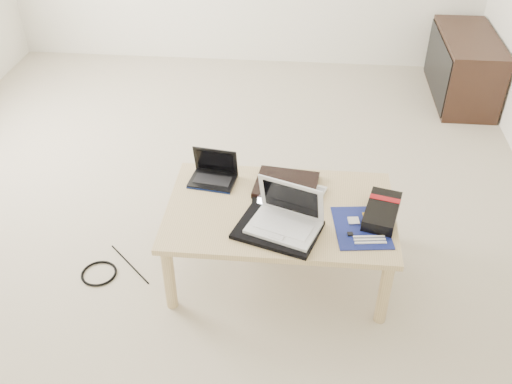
# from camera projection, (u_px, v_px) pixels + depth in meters

# --- Properties ---
(ground) EXTENTS (4.00, 4.00, 0.00)m
(ground) POSITION_uv_depth(u_px,v_px,m) (209.00, 192.00, 3.53)
(ground) COLOR beige
(ground) RESTS_ON ground
(coffee_table) EXTENTS (1.10, 0.70, 0.40)m
(coffee_table) POSITION_uv_depth(u_px,v_px,m) (280.00, 216.00, 2.78)
(coffee_table) COLOR tan
(coffee_table) RESTS_ON ground
(media_cabinet) EXTENTS (0.41, 0.90, 0.50)m
(media_cabinet) POSITION_uv_depth(u_px,v_px,m) (463.00, 67.00, 4.41)
(media_cabinet) COLOR #332015
(media_cabinet) RESTS_ON ground
(book) EXTENTS (0.34, 0.29, 0.03)m
(book) POSITION_uv_depth(u_px,v_px,m) (286.00, 185.00, 2.88)
(book) COLOR black
(book) RESTS_ON coffee_table
(netbook) EXTENTS (0.25, 0.20, 0.17)m
(netbook) POSITION_uv_depth(u_px,v_px,m) (214.00, 174.00, 2.92)
(netbook) COLOR black
(netbook) RESTS_ON coffee_table
(tablet) EXTENTS (0.27, 0.21, 0.01)m
(tablet) POSITION_uv_depth(u_px,v_px,m) (279.00, 203.00, 2.77)
(tablet) COLOR black
(tablet) RESTS_ON coffee_table
(remote) EXTENTS (0.11, 0.23, 0.02)m
(remote) POSITION_uv_depth(u_px,v_px,m) (316.00, 199.00, 2.79)
(remote) COLOR silver
(remote) RESTS_ON coffee_table
(neoprene_sleeve) EXTENTS (0.44, 0.37, 0.02)m
(neoprene_sleeve) POSITION_uv_depth(u_px,v_px,m) (278.00, 230.00, 2.61)
(neoprene_sleeve) COLOR black
(neoprene_sleeve) RESTS_ON coffee_table
(white_laptop) EXTENTS (0.37, 0.31, 0.22)m
(white_laptop) POSITION_uv_depth(u_px,v_px,m) (286.00, 217.00, 2.59)
(white_laptop) COLOR silver
(white_laptop) RESTS_ON neoprene_sleeve
(motherboard) EXTENTS (0.28, 0.33, 0.01)m
(motherboard) POSITION_uv_depth(u_px,v_px,m) (362.00, 227.00, 2.63)
(motherboard) COLOR #0B0D4B
(motherboard) RESTS_ON coffee_table
(gpu_box) EXTENTS (0.21, 0.32, 0.06)m
(gpu_box) POSITION_uv_depth(u_px,v_px,m) (382.00, 211.00, 2.68)
(gpu_box) COLOR black
(gpu_box) RESTS_ON coffee_table
(cable_coil) EXTENTS (0.12, 0.12, 0.01)m
(cable_coil) POSITION_uv_depth(u_px,v_px,m) (264.00, 209.00, 2.74)
(cable_coil) COLOR black
(cable_coil) RESTS_ON coffee_table
(floor_cable_coil) EXTENTS (0.24, 0.24, 0.01)m
(floor_cable_coil) POSITION_uv_depth(u_px,v_px,m) (99.00, 273.00, 2.95)
(floor_cable_coil) COLOR black
(floor_cable_coil) RESTS_ON ground
(floor_cable_trail) EXTENTS (0.27, 0.27, 0.01)m
(floor_cable_trail) POSITION_uv_depth(u_px,v_px,m) (130.00, 264.00, 3.01)
(floor_cable_trail) COLOR black
(floor_cable_trail) RESTS_ON ground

